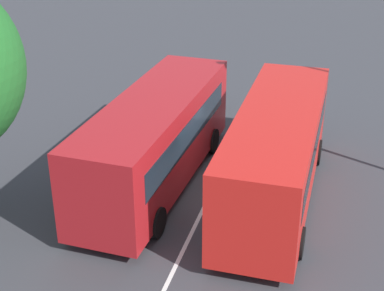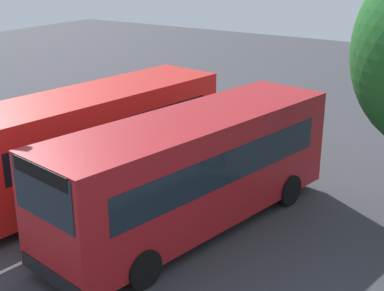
% 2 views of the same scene
% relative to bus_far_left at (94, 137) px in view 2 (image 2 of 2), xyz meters
% --- Properties ---
extents(ground_plane, '(67.61, 67.61, 0.00)m').
position_rel_bus_far_left_xyz_m(ground_plane, '(0.33, 2.03, -1.72)').
color(ground_plane, '#38383D').
extents(bus_far_left, '(9.39, 3.60, 3.14)m').
position_rel_bus_far_left_xyz_m(bus_far_left, '(0.00, 0.00, 0.00)').
color(bus_far_left, red).
rests_on(bus_far_left, ground).
extents(bus_center_left, '(9.42, 3.94, 3.14)m').
position_rel_bus_far_left_xyz_m(bus_center_left, '(0.47, 4.00, 0.00)').
color(bus_center_left, '#AD191E').
rests_on(bus_center_left, ground).
extents(lane_stripe_outer_left, '(13.53, 1.84, 0.01)m').
position_rel_bus_far_left_xyz_m(lane_stripe_outer_left, '(0.33, 2.03, -1.72)').
color(lane_stripe_outer_left, silver).
rests_on(lane_stripe_outer_left, ground).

